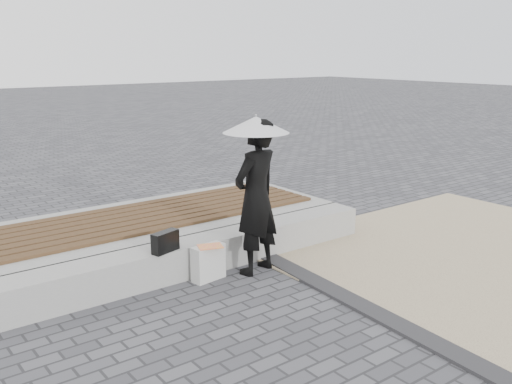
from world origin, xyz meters
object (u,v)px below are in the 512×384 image
(seating_ledge, at_px, (201,254))
(parasol, at_px, (256,125))
(canvas_tote, at_px, (208,263))
(woman, at_px, (256,197))
(handbag, at_px, (165,242))

(seating_ledge, relative_size, parasol, 5.05)
(parasol, xyz_separation_m, canvas_tote, (-0.60, 0.13, -1.59))
(woman, height_order, handbag, woman)
(parasol, relative_size, handbag, 2.92)
(seating_ledge, relative_size, canvas_tote, 11.85)
(seating_ledge, xyz_separation_m, woman, (0.49, -0.47, 0.73))
(canvas_tote, bearing_deg, handbag, 152.79)
(woman, bearing_deg, handbag, -30.42)
(woman, height_order, canvas_tote, woman)
(handbag, bearing_deg, canvas_tote, -36.13)
(parasol, bearing_deg, handbag, 164.21)
(seating_ledge, relative_size, handbag, 14.76)
(woman, distance_m, handbag, 1.18)
(canvas_tote, bearing_deg, woman, -19.87)
(seating_ledge, height_order, handbag, handbag)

